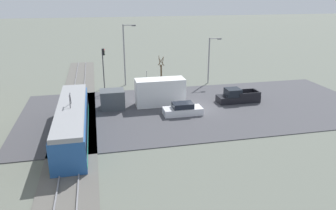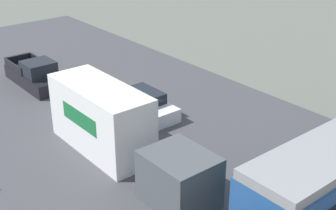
% 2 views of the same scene
% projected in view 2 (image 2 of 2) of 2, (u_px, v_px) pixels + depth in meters
% --- Properties ---
extents(ground_plane, '(320.00, 320.00, 0.00)m').
position_uv_depth(ground_plane, '(94.00, 108.00, 28.06)').
color(ground_plane, '#60665B').
extents(road_surface, '(19.05, 42.17, 0.08)m').
position_uv_depth(road_surface, '(94.00, 107.00, 28.04)').
color(road_surface, '#424247').
rests_on(road_surface, ground).
extents(box_truck, '(2.39, 10.35, 3.33)m').
position_uv_depth(box_truck, '(117.00, 131.00, 21.91)').
color(box_truck, '#4C5156').
rests_on(box_truck, ground).
extents(pickup_truck, '(2.02, 5.41, 1.81)m').
position_uv_depth(pickup_truck, '(36.00, 75.00, 30.84)').
color(pickup_truck, black).
rests_on(pickup_truck, ground).
extents(sedan_car_0, '(1.89, 4.49, 1.41)m').
position_uv_depth(sedan_car_0, '(143.00, 104.00, 26.89)').
color(sedan_car_0, silver).
rests_on(sedan_car_0, ground).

